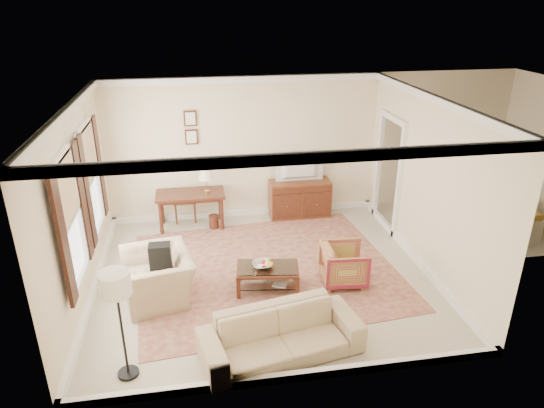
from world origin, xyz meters
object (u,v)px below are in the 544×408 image
object	(u,v)px
writing_desk	(191,198)
striped_armchair	(344,263)
sideboard	(299,199)
tv	(301,160)
club_armchair	(157,270)
coffee_table	(268,272)
sofa	(281,328)

from	to	relation	value
writing_desk	striped_armchair	distance (m)	3.47
writing_desk	sideboard	size ratio (longest dim) A/B	1.06
writing_desk	tv	size ratio (longest dim) A/B	1.42
writing_desk	club_armchair	bearing A→B (deg)	-102.38
club_armchair	sideboard	bearing A→B (deg)	121.21
coffee_table	sofa	size ratio (longest dim) A/B	0.50
striped_armchair	club_armchair	size ratio (longest dim) A/B	0.63
tv	coffee_table	distance (m)	3.01
striped_armchair	club_armchair	distance (m)	2.93
sofa	club_armchair	bearing A→B (deg)	124.26
tv	striped_armchair	distance (m)	2.79
tv	sofa	size ratio (longest dim) A/B	0.45
sideboard	coffee_table	distance (m)	2.88
striped_armchair	club_armchair	bearing A→B (deg)	93.69
writing_desk	sofa	world-z (taller)	sofa
sofa	tv	bearing A→B (deg)	62.97
tv	sofa	distance (m)	4.41
tv	striped_armchair	xyz separation A→B (m)	(0.14, -2.64, -0.89)
tv	club_armchair	xyz separation A→B (m)	(-2.79, -2.59, -0.75)
coffee_table	sofa	bearing A→B (deg)	-92.54
coffee_table	sideboard	bearing A→B (deg)	67.49
sideboard	coffee_table	world-z (taller)	sideboard
coffee_table	striped_armchair	distance (m)	1.25
coffee_table	tv	bearing A→B (deg)	67.33
writing_desk	sofa	xyz separation A→B (m)	(1.08, -4.03, -0.22)
tv	striped_armchair	size ratio (longest dim) A/B	1.32
sofa	writing_desk	bearing A→B (deg)	93.61
club_armchair	sofa	distance (m)	2.26
tv	club_armchair	size ratio (longest dim) A/B	0.83
sideboard	club_armchair	xyz separation A→B (m)	(-2.79, -2.61, 0.11)
striped_armchair	tv	bearing A→B (deg)	7.76
sideboard	sofa	size ratio (longest dim) A/B	0.61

